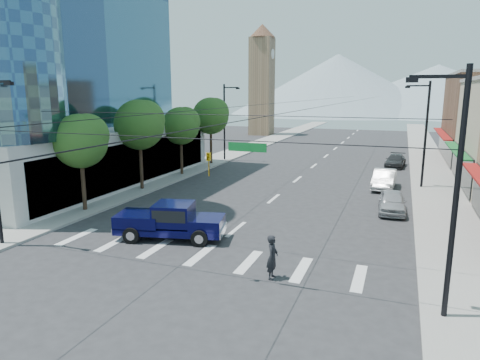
% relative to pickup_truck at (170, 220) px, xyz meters
% --- Properties ---
extents(ground, '(160.00, 160.00, 0.00)m').
position_rel_pickup_truck_xyz_m(ground, '(2.88, -3.16, -1.07)').
color(ground, '#28282B').
rests_on(ground, ground).
extents(sidewalk_left, '(4.00, 120.00, 0.15)m').
position_rel_pickup_truck_xyz_m(sidewalk_left, '(-9.12, 36.84, -1.00)').
color(sidewalk_left, gray).
rests_on(sidewalk_left, ground).
extents(sidewalk_right, '(4.00, 120.00, 0.15)m').
position_rel_pickup_truck_xyz_m(sidewalk_right, '(14.88, 36.84, -1.00)').
color(sidewalk_right, gray).
rests_on(sidewalk_right, ground).
extents(clock_tower, '(4.80, 4.80, 20.40)m').
position_rel_pickup_truck_xyz_m(clock_tower, '(-13.62, 58.84, 9.57)').
color(clock_tower, '#8C6B4C').
rests_on(clock_tower, ground).
extents(mountain_left, '(80.00, 80.00, 22.00)m').
position_rel_pickup_truck_xyz_m(mountain_left, '(-12.12, 146.84, 9.93)').
color(mountain_left, gray).
rests_on(mountain_left, ground).
extents(mountain_right, '(90.00, 90.00, 18.00)m').
position_rel_pickup_truck_xyz_m(mountain_right, '(22.88, 156.84, 7.93)').
color(mountain_right, gray).
rests_on(mountain_right, ground).
extents(tree_near, '(3.65, 3.64, 6.71)m').
position_rel_pickup_truck_xyz_m(tree_near, '(-8.19, 2.94, 3.92)').
color(tree_near, black).
rests_on(tree_near, ground).
extents(tree_midnear, '(4.09, 4.09, 7.52)m').
position_rel_pickup_truck_xyz_m(tree_midnear, '(-8.19, 9.94, 4.52)').
color(tree_midnear, black).
rests_on(tree_midnear, ground).
extents(tree_midfar, '(3.65, 3.64, 6.71)m').
position_rel_pickup_truck_xyz_m(tree_midfar, '(-8.19, 16.94, 3.92)').
color(tree_midfar, black).
rests_on(tree_midfar, ground).
extents(tree_far, '(4.09, 4.09, 7.52)m').
position_rel_pickup_truck_xyz_m(tree_far, '(-8.19, 23.94, 4.52)').
color(tree_far, black).
rests_on(tree_far, ground).
extents(signal_rig, '(21.80, 0.20, 9.00)m').
position_rel_pickup_truck_xyz_m(signal_rig, '(3.07, -4.16, 3.57)').
color(signal_rig, black).
rests_on(signal_rig, ground).
extents(lamp_pole_nw, '(2.00, 0.25, 9.00)m').
position_rel_pickup_truck_xyz_m(lamp_pole_nw, '(-7.79, 26.84, 3.87)').
color(lamp_pole_nw, black).
rests_on(lamp_pole_nw, ground).
extents(lamp_pole_ne, '(2.00, 0.25, 9.00)m').
position_rel_pickup_truck_xyz_m(lamp_pole_ne, '(13.54, 18.84, 3.87)').
color(lamp_pole_ne, black).
rests_on(lamp_pole_ne, ground).
extents(pickup_truck, '(6.39, 3.46, 2.05)m').
position_rel_pickup_truck_xyz_m(pickup_truck, '(0.00, 0.00, 0.00)').
color(pickup_truck, '#070733').
rests_on(pickup_truck, ground).
extents(pedestrian, '(0.50, 0.74, 1.99)m').
position_rel_pickup_truck_xyz_m(pedestrian, '(6.86, -3.01, -0.07)').
color(pedestrian, black).
rests_on(pedestrian, ground).
extents(parked_car_near, '(1.97, 4.46, 1.49)m').
position_rel_pickup_truck_xyz_m(parked_car_near, '(11.50, 10.07, -0.32)').
color(parked_car_near, '#AFAFB4').
rests_on(parked_car_near, ground).
extents(parked_car_mid, '(1.95, 5.00, 1.62)m').
position_rel_pickup_truck_xyz_m(parked_car_mid, '(10.67, 17.66, -0.26)').
color(parked_car_mid, silver).
rests_on(parked_car_mid, ground).
extents(parked_car_far, '(2.32, 4.87, 1.37)m').
position_rel_pickup_truck_xyz_m(parked_car_far, '(11.37, 29.41, -0.38)').
color(parked_car_far, '#2C2D2F').
rests_on(parked_car_far, ground).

